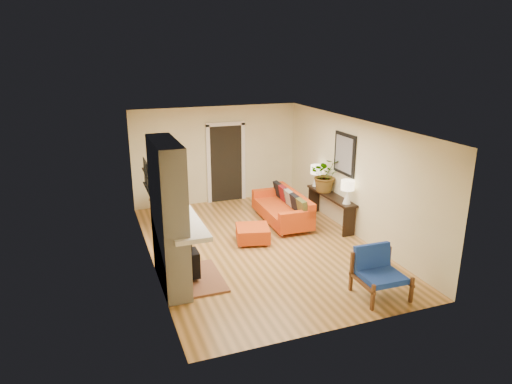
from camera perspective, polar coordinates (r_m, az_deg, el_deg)
room_shell at (r=11.96m, az=-1.36°, el=3.98°), size 6.50×6.50×6.50m
fireplace at (r=7.96m, az=-10.57°, el=-3.30°), size 1.09×1.68×2.60m
sofa at (r=11.06m, az=3.60°, el=-2.00°), size 0.92×2.03×0.79m
ottoman at (r=9.93m, az=-0.42°, el=-5.17°), size 0.84×0.84×0.35m
blue_chair at (r=8.11m, az=14.98°, el=-9.33°), size 0.81×0.79×0.83m
dining_table at (r=11.06m, az=-10.50°, el=-0.82°), size 1.14×1.77×0.93m
console_table at (r=10.99m, az=9.32°, el=-1.06°), size 0.34×1.85×0.72m
lamp_near at (r=10.28m, az=11.36°, el=0.36°), size 0.30×0.30×0.54m
lamp_far at (r=11.50m, az=7.56°, el=2.37°), size 0.30×0.30×0.54m
houseplant at (r=11.05m, az=8.73°, el=2.17°), size 0.92×0.85×0.85m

